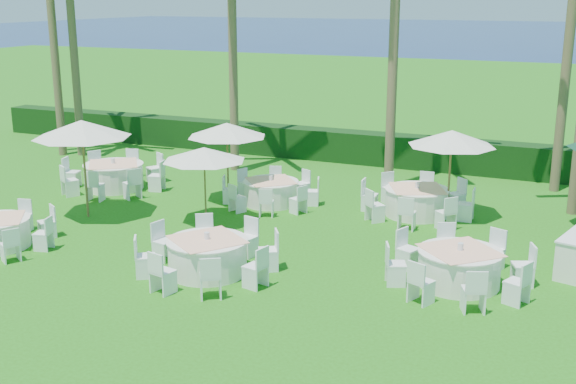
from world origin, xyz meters
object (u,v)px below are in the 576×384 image
banquet_table_c (459,267)px  banquet_table_e (271,192)px  umbrella_d (452,138)px  banquet_table_d (114,175)px  umbrella_b (204,154)px  banquet_table_b (207,255)px  banquet_table_f (417,201)px  umbrella_c (227,130)px  umbrella_a (82,129)px

banquet_table_c → banquet_table_e: bearing=147.3°
banquet_table_c → umbrella_d: umbrella_d is taller
banquet_table_d → umbrella_b: 5.42m
umbrella_d → banquet_table_d: bearing=-173.9°
banquet_table_b → banquet_table_f: size_ratio=1.01×
umbrella_b → umbrella_d: 7.09m
banquet_table_c → banquet_table_d: bearing=162.7°
banquet_table_f → umbrella_d: 2.15m
banquet_table_e → umbrella_d: bearing=8.0°
umbrella_c → banquet_table_f: bearing=9.0°
umbrella_b → umbrella_d: size_ratio=0.91×
banquet_table_e → banquet_table_c: bearing=-32.7°
banquet_table_b → umbrella_a: size_ratio=1.16×
banquet_table_d → umbrella_a: size_ratio=1.21×
banquet_table_d → umbrella_a: bearing=-67.2°
banquet_table_f → banquet_table_c: bearing=-66.2°
banquet_table_d → umbrella_a: 3.88m
umbrella_b → banquet_table_b: bearing=-59.7°
umbrella_a → umbrella_d: (9.79, 4.14, -0.25)m
banquet_table_c → umbrella_d: bearing=104.1°
umbrella_a → banquet_table_b: bearing=-24.6°
banquet_table_c → umbrella_a: size_ratio=1.11×
banquet_table_c → umbrella_c: umbrella_c is taller
banquet_table_f → umbrella_a: umbrella_a is taller
umbrella_a → umbrella_d: 10.63m
banquet_table_b → umbrella_d: (4.31, 6.64, 1.94)m
banquet_table_d → banquet_table_e: size_ratio=1.18×
umbrella_d → umbrella_a: bearing=-157.1°
banquet_table_e → banquet_table_d: bearing=-175.7°
umbrella_b → umbrella_a: bearing=-166.1°
banquet_table_b → banquet_table_d: bearing=140.9°
banquet_table_c → umbrella_a: umbrella_a is taller
banquet_table_b → umbrella_c: size_ratio=1.32×
banquet_table_c → banquet_table_e: size_ratio=1.08×
umbrella_b → banquet_table_d: bearing=156.2°
banquet_table_e → umbrella_c: 2.36m
banquet_table_e → umbrella_c: bearing=-168.0°
banquet_table_b → banquet_table_e: banquet_table_b is taller
umbrella_c → banquet_table_d: bearing=-178.2°
banquet_table_f → umbrella_b: (-5.38, -3.15, 1.59)m
banquet_table_b → umbrella_d: umbrella_d is taller
banquet_table_c → banquet_table_e: (-6.64, 4.26, -0.04)m
banquet_table_e → banquet_table_f: 4.53m
banquet_table_b → banquet_table_e: size_ratio=1.13×
banquet_table_d → banquet_table_f: bearing=6.0°
umbrella_c → umbrella_d: 6.82m
umbrella_a → umbrella_c: 4.36m
banquet_table_c → umbrella_b: bearing=167.0°
banquet_table_b → banquet_table_f: (3.41, 6.52, -0.00)m
banquet_table_d → umbrella_b: umbrella_b is taller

